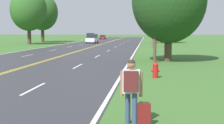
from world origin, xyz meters
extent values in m
cube|color=white|center=(3.71, 7.50, 0.01)|extent=(0.12, 3.00, 0.00)
cube|color=white|center=(3.71, 16.50, 0.01)|extent=(0.12, 3.00, 0.00)
cube|color=white|center=(3.71, 25.50, 0.01)|extent=(0.12, 3.00, 0.00)
cube|color=white|center=(3.71, 34.50, 0.01)|extent=(0.12, 3.00, 0.00)
cube|color=white|center=(3.71, 43.50, 0.01)|extent=(0.12, 3.00, 0.00)
cube|color=white|center=(3.71, 52.50, 0.01)|extent=(0.12, 3.00, 0.00)
cube|color=white|center=(3.71, 61.50, 0.01)|extent=(0.12, 3.00, 0.00)
cube|color=white|center=(3.71, 70.50, 0.01)|extent=(0.12, 3.00, 0.00)
cube|color=white|center=(3.71, 79.50, 0.01)|extent=(0.12, 3.00, 0.00)
cube|color=white|center=(3.71, 88.50, 0.01)|extent=(0.12, 3.00, 0.00)
cube|color=white|center=(3.71, 97.50, 0.01)|extent=(0.12, 3.00, 0.00)
cube|color=white|center=(3.71, 106.50, 0.01)|extent=(0.12, 3.00, 0.00)
cube|color=white|center=(-3.71, 25.50, 0.01)|extent=(0.12, 3.00, 0.00)
cube|color=white|center=(-3.71, 34.50, 0.01)|extent=(0.12, 3.00, 0.00)
cube|color=white|center=(-3.71, 43.50, 0.01)|extent=(0.12, 3.00, 0.00)
cube|color=white|center=(-3.71, 52.50, 0.01)|extent=(0.12, 3.00, 0.00)
cube|color=white|center=(-3.71, 61.50, 0.01)|extent=(0.12, 3.00, 0.00)
cube|color=white|center=(-3.71, 70.50, 0.01)|extent=(0.12, 3.00, 0.00)
cube|color=white|center=(-3.71, 79.50, 0.01)|extent=(0.12, 3.00, 0.00)
cube|color=white|center=(-3.71, 88.50, 0.01)|extent=(0.12, 3.00, 0.00)
cube|color=white|center=(-3.71, 97.50, 0.01)|extent=(0.12, 3.00, 0.00)
cube|color=white|center=(-3.71, 106.50, 0.01)|extent=(0.12, 3.00, 0.00)
cylinder|color=#38476B|center=(8.25, 2.75, 0.44)|extent=(0.15, 0.15, 0.88)
cylinder|color=#38476B|center=(8.45, 2.59, 0.44)|extent=(0.15, 0.15, 0.88)
cube|color=silver|center=(8.35, 2.67, 1.21)|extent=(0.48, 0.20, 0.66)
sphere|color=#936647|center=(8.35, 2.67, 1.68)|extent=(0.24, 0.24, 0.24)
sphere|color=#2D2319|center=(8.35, 2.67, 1.72)|extent=(0.22, 0.22, 0.22)
cylinder|color=#936647|center=(8.09, 2.68, 1.15)|extent=(0.10, 0.10, 0.70)
cylinder|color=#936647|center=(8.61, 2.67, 1.15)|extent=(0.10, 0.10, 0.70)
cube|color=#561E1E|center=(8.35, 2.48, 1.25)|extent=(0.38, 0.19, 0.56)
cube|color=maroon|center=(8.71, 2.65, 0.31)|extent=(0.37, 0.19, 0.61)
cylinder|color=black|center=(8.71, 2.65, 0.65)|extent=(0.26, 0.03, 0.02)
cylinder|color=red|center=(9.24, 11.49, 0.33)|extent=(0.32, 0.32, 0.65)
sphere|color=red|center=(9.24, 11.49, 0.71)|extent=(0.30, 0.30, 0.30)
cylinder|color=red|center=(9.44, 11.49, 0.40)|extent=(0.08, 0.11, 0.11)
cylinder|color=red|center=(9.04, 11.49, 0.40)|extent=(0.08, 0.11, 0.11)
cylinder|color=brown|center=(9.39, 20.06, 4.19)|extent=(0.24, 0.24, 8.38)
cylinder|color=brown|center=(9.64, 42.36, 3.58)|extent=(0.24, 0.24, 7.16)
cube|color=brown|center=(9.64, 42.36, 6.56)|extent=(1.80, 0.12, 0.10)
cylinder|color=brown|center=(11.34, 60.34, 1.66)|extent=(0.72, 0.72, 3.31)
ellipsoid|color=#2D5B23|center=(11.34, 60.34, 6.37)|extent=(7.20, 7.20, 8.28)
cylinder|color=#473828|center=(10.54, 21.09, 1.25)|extent=(0.62, 0.62, 2.51)
ellipsoid|color=#1E4219|center=(10.54, 21.09, 5.16)|extent=(6.24, 6.24, 7.18)
cylinder|color=#473828|center=(-15.11, 63.56, 1.88)|extent=(0.71, 0.71, 3.76)
ellipsoid|color=#2D5B23|center=(-15.11, 63.56, 6.79)|extent=(7.12, 7.12, 8.19)
cylinder|color=#473828|center=(-13.83, 52.12, 1.80)|extent=(0.70, 0.70, 3.61)
ellipsoid|color=#2D5B23|center=(-13.83, 52.12, 6.56)|extent=(6.95, 6.95, 7.99)
cylinder|color=black|center=(-3.51, 60.01, 0.35)|extent=(0.23, 0.70, 0.69)
cylinder|color=black|center=(-1.79, 59.93, 0.35)|extent=(0.23, 0.70, 0.69)
cylinder|color=black|center=(-3.64, 57.31, 0.35)|extent=(0.23, 0.70, 0.69)
cylinder|color=black|center=(-1.93, 57.23, 0.35)|extent=(0.23, 0.70, 0.69)
cube|color=white|center=(-2.72, 58.62, 0.71)|extent=(2.13, 4.45, 0.80)
cube|color=#1E232D|center=(-2.72, 58.62, 1.50)|extent=(1.83, 3.13, 0.78)
cylinder|color=black|center=(-6.64, 74.74, 0.31)|extent=(0.23, 0.62, 0.62)
cylinder|color=black|center=(-4.90, 74.82, 0.31)|extent=(0.23, 0.62, 0.62)
cylinder|color=black|center=(-6.49, 71.77, 0.31)|extent=(0.23, 0.62, 0.62)
cylinder|color=black|center=(-4.75, 71.85, 0.31)|extent=(0.23, 0.62, 0.62)
cube|color=#47474C|center=(-5.70, 73.30, 0.67)|extent=(2.18, 4.89, 0.78)
cube|color=#1E232D|center=(-5.70, 73.30, 1.53)|extent=(1.87, 3.44, 0.94)
cylinder|color=black|center=(-5.80, 91.14, 0.31)|extent=(0.23, 0.62, 0.61)
cylinder|color=black|center=(-4.31, 91.22, 0.31)|extent=(0.23, 0.62, 0.61)
cylinder|color=black|center=(-5.68, 88.59, 0.31)|extent=(0.23, 0.62, 0.61)
cylinder|color=black|center=(-4.18, 88.67, 0.31)|extent=(0.23, 0.62, 0.61)
cube|color=#A81E1E|center=(-4.99, 89.90, 0.55)|extent=(1.90, 4.20, 0.54)
cube|color=#1E232D|center=(-4.99, 89.90, 1.03)|extent=(1.64, 2.95, 0.43)
camera|label=1|loc=(8.78, -5.82, 2.61)|focal=50.00mm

